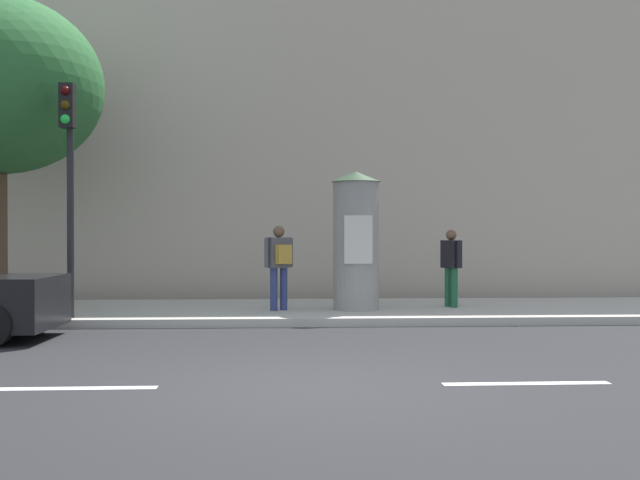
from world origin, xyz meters
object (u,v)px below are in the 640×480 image
traffic_light (69,160)px  poster_column (356,240)px  pedestrian_in_red_top (279,260)px  pedestrian_with_backpack (451,262)px

traffic_light → poster_column: bearing=14.2°
traffic_light → pedestrian_in_red_top: (3.60, 1.18, -1.76)m
traffic_light → pedestrian_with_backpack: traffic_light is taller
pedestrian_in_red_top → poster_column: bearing=3.9°
traffic_light → pedestrian_with_backpack: (7.00, 1.68, -1.83)m
poster_column → traffic_light: bearing=-165.8°
poster_column → pedestrian_with_backpack: size_ratio=1.72×
pedestrian_with_backpack → traffic_light: bearing=-166.5°
traffic_light → poster_column: size_ratio=1.51×
poster_column → pedestrian_in_red_top: poster_column is taller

